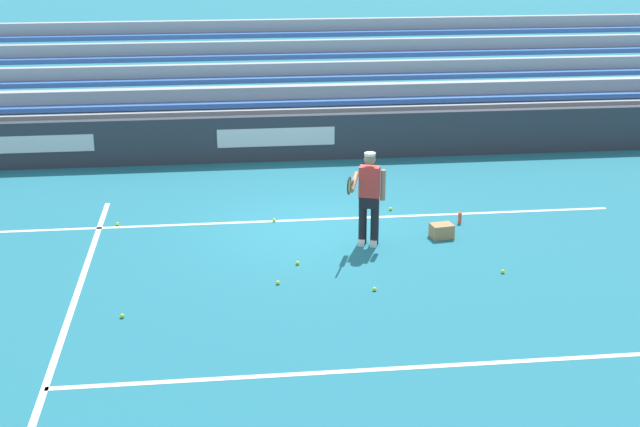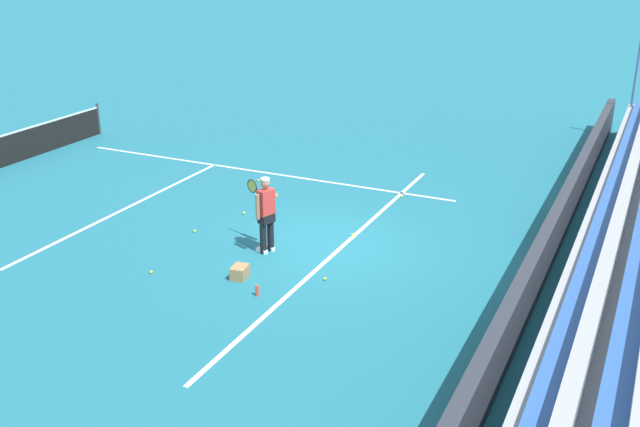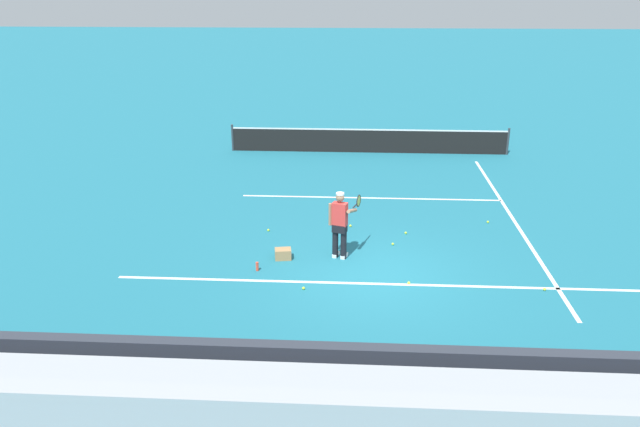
# 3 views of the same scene
# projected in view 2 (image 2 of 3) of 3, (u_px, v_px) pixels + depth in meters

# --- Properties ---
(ground_plane) EXTENTS (160.00, 160.00, 0.00)m
(ground_plane) POSITION_uv_depth(u_px,v_px,m) (320.00, 244.00, 16.97)
(ground_plane) COLOR #1E6B7F
(court_baseline_white) EXTENTS (12.00, 0.10, 0.01)m
(court_baseline_white) POSITION_uv_depth(u_px,v_px,m) (340.00, 248.00, 16.76)
(court_baseline_white) COLOR white
(court_baseline_white) RESTS_ON ground
(court_sideline_white) EXTENTS (0.10, 12.00, 0.01)m
(court_sideline_white) POSITION_uv_depth(u_px,v_px,m) (257.00, 171.00, 22.03)
(court_sideline_white) COLOR white
(court_sideline_white) RESTS_ON ground
(court_service_line_white) EXTENTS (8.22, 0.10, 0.01)m
(court_service_line_white) POSITION_uv_depth(u_px,v_px,m) (126.00, 208.00, 19.16)
(court_service_line_white) COLOR white
(court_service_line_white) RESTS_ON ground
(back_wall_sponsor_board) EXTENTS (27.55, 0.25, 1.10)m
(back_wall_sponsor_board) POSITION_uv_depth(u_px,v_px,m) (541.00, 260.00, 14.84)
(back_wall_sponsor_board) COLOR #2D333D
(back_wall_sponsor_board) RESTS_ON ground
(tennis_player) EXTENTS (0.80, 0.94, 1.71)m
(tennis_player) POSITION_uv_depth(u_px,v_px,m) (266.00, 214.00, 16.29)
(tennis_player) COLOR black
(tennis_player) RESTS_ON ground
(ball_box_cardboard) EXTENTS (0.44, 0.36, 0.26)m
(ball_box_cardboard) POSITION_uv_depth(u_px,v_px,m) (240.00, 272.00, 15.30)
(ball_box_cardboard) COLOR #A87F51
(ball_box_cardboard) RESTS_ON ground
(tennis_ball_on_baseline) EXTENTS (0.07, 0.07, 0.07)m
(tennis_ball_on_baseline) POSITION_uv_depth(u_px,v_px,m) (258.00, 180.00, 21.15)
(tennis_ball_on_baseline) COLOR #CCE533
(tennis_ball_on_baseline) RESTS_ON ground
(tennis_ball_far_right) EXTENTS (0.07, 0.07, 0.07)m
(tennis_ball_far_right) POSITION_uv_depth(u_px,v_px,m) (325.00, 279.00, 15.23)
(tennis_ball_far_right) COLOR #CCE533
(tennis_ball_far_right) RESTS_ON ground
(tennis_ball_stray_back) EXTENTS (0.07, 0.07, 0.07)m
(tennis_ball_stray_back) POSITION_uv_depth(u_px,v_px,m) (151.00, 272.00, 15.53)
(tennis_ball_stray_back) COLOR #CCE533
(tennis_ball_stray_back) RESTS_ON ground
(tennis_ball_midcourt) EXTENTS (0.07, 0.07, 0.07)m
(tennis_ball_midcourt) POSITION_uv_depth(u_px,v_px,m) (352.00, 235.00, 17.41)
(tennis_ball_midcourt) COLOR #CCE533
(tennis_ball_midcourt) RESTS_ON ground
(tennis_ball_far_left) EXTENTS (0.07, 0.07, 0.07)m
(tennis_ball_far_left) POSITION_uv_depth(u_px,v_px,m) (402.00, 196.00, 19.90)
(tennis_ball_far_left) COLOR #CCE533
(tennis_ball_far_left) RESTS_ON ground
(tennis_ball_by_box) EXTENTS (0.07, 0.07, 0.07)m
(tennis_ball_by_box) POSITION_uv_depth(u_px,v_px,m) (244.00, 213.00, 18.73)
(tennis_ball_by_box) COLOR #CCE533
(tennis_ball_by_box) RESTS_ON ground
(tennis_ball_toward_net) EXTENTS (0.07, 0.07, 0.07)m
(tennis_ball_toward_net) POSITION_uv_depth(u_px,v_px,m) (195.00, 231.00, 17.63)
(tennis_ball_toward_net) COLOR #CCE533
(tennis_ball_toward_net) RESTS_ON ground
(tennis_ball_near_player) EXTENTS (0.07, 0.07, 0.07)m
(tennis_ball_near_player) POSITION_uv_depth(u_px,v_px,m) (264.00, 223.00, 18.08)
(tennis_ball_near_player) COLOR #CCE533
(tennis_ball_near_player) RESTS_ON ground
(water_bottle) EXTENTS (0.07, 0.07, 0.22)m
(water_bottle) POSITION_uv_depth(u_px,v_px,m) (257.00, 291.00, 14.57)
(water_bottle) COLOR #EA4C33
(water_bottle) RESTS_ON ground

